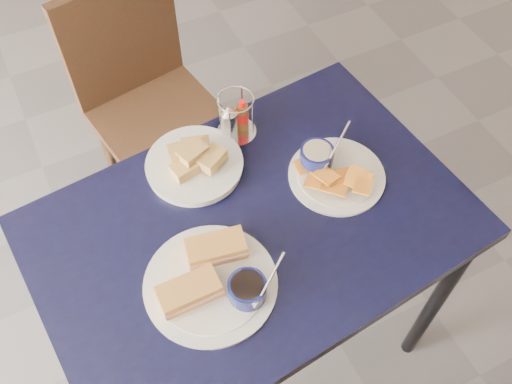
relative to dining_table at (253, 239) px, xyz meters
name	(u,v)px	position (x,y,z in m)	size (l,w,h in m)	color
dining_table	(253,239)	(0.00, 0.00, 0.00)	(1.14, 0.82, 0.75)	black
chair_far	(147,88)	(-0.02, 0.81, -0.16)	(0.49, 0.47, 0.89)	black
sandwich_plate	(214,278)	(-0.15, -0.11, 0.10)	(0.32, 0.32, 0.12)	white
plantain_plate	(330,169)	(0.25, 0.05, 0.10)	(0.26, 0.26, 0.12)	white
bread_basket	(194,163)	(-0.06, 0.23, 0.10)	(0.26, 0.26, 0.08)	white
condiment_caddy	(234,119)	(0.09, 0.29, 0.13)	(0.11, 0.11, 0.14)	silver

